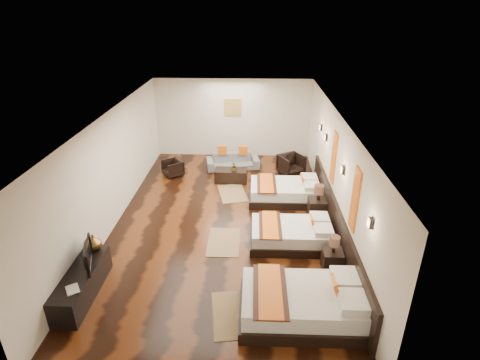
{
  "coord_description": "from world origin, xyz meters",
  "views": [
    {
      "loc": [
        0.74,
        -8.49,
        5.17
      ],
      "look_at": [
        0.42,
        0.19,
        1.1
      ],
      "focal_mm": 28.5,
      "sensor_mm": 36.0,
      "label": 1
    }
  ],
  "objects_px": {
    "bed_mid": "(293,234)",
    "armchair_right": "(291,165)",
    "armchair_left": "(173,168)",
    "tv": "(84,255)",
    "bed_far": "(286,191)",
    "nightstand_a": "(332,258)",
    "table_plant": "(235,166)",
    "bed_near": "(304,303)",
    "coffee_table": "(231,175)",
    "sofa": "(233,161)",
    "nightstand_b": "(317,206)",
    "figurine": "(93,242)",
    "tv_console": "(82,283)",
    "book": "(66,292)"
  },
  "relations": [
    {
      "from": "armchair_right",
      "to": "coffee_table",
      "type": "height_order",
      "value": "armchair_right"
    },
    {
      "from": "nightstand_a",
      "to": "table_plant",
      "type": "height_order",
      "value": "nightstand_a"
    },
    {
      "from": "armchair_left",
      "to": "tv",
      "type": "bearing_deg",
      "value": -42.94
    },
    {
      "from": "tv",
      "to": "nightstand_a",
      "type": "bearing_deg",
      "value": -99.66
    },
    {
      "from": "coffee_table",
      "to": "nightstand_a",
      "type": "bearing_deg",
      "value": -61.05
    },
    {
      "from": "armchair_left",
      "to": "figurine",
      "type": "bearing_deg",
      "value": -44.19
    },
    {
      "from": "bed_near",
      "to": "nightstand_b",
      "type": "xyz_separation_m",
      "value": [
        0.75,
        3.52,
        0.04
      ]
    },
    {
      "from": "coffee_table",
      "to": "table_plant",
      "type": "relative_size",
      "value": 3.42
    },
    {
      "from": "sofa",
      "to": "armchair_right",
      "type": "bearing_deg",
      "value": -22.23
    },
    {
      "from": "book",
      "to": "armchair_left",
      "type": "relative_size",
      "value": 0.48
    },
    {
      "from": "bed_mid",
      "to": "tv",
      "type": "distance_m",
      "value": 4.51
    },
    {
      "from": "nightstand_b",
      "to": "bed_mid",
      "type": "bearing_deg",
      "value": -121.61
    },
    {
      "from": "book",
      "to": "coffee_table",
      "type": "xyz_separation_m",
      "value": [
        2.55,
        5.83,
        -0.36
      ]
    },
    {
      "from": "armchair_left",
      "to": "coffee_table",
      "type": "xyz_separation_m",
      "value": [
        1.92,
        -0.37,
        -0.07
      ]
    },
    {
      "from": "bed_far",
      "to": "nightstand_a",
      "type": "distance_m",
      "value": 3.22
    },
    {
      "from": "tv_console",
      "to": "sofa",
      "type": "height_order",
      "value": "tv_console"
    },
    {
      "from": "armchair_right",
      "to": "table_plant",
      "type": "bearing_deg",
      "value": 169.89
    },
    {
      "from": "bed_mid",
      "to": "coffee_table",
      "type": "height_order",
      "value": "bed_mid"
    },
    {
      "from": "book",
      "to": "armchair_left",
      "type": "bearing_deg",
      "value": 84.2
    },
    {
      "from": "bed_mid",
      "to": "nightstand_a",
      "type": "height_order",
      "value": "nightstand_a"
    },
    {
      "from": "bed_near",
      "to": "armchair_right",
      "type": "relative_size",
      "value": 3.08
    },
    {
      "from": "sofa",
      "to": "bed_near",
      "type": "bearing_deg",
      "value": -86.47
    },
    {
      "from": "bed_mid",
      "to": "bed_near",
      "type": "bearing_deg",
      "value": -89.9
    },
    {
      "from": "bed_far",
      "to": "tv_console",
      "type": "bearing_deg",
      "value": -135.76
    },
    {
      "from": "bed_mid",
      "to": "armchair_right",
      "type": "height_order",
      "value": "bed_mid"
    },
    {
      "from": "sofa",
      "to": "bed_mid",
      "type": "bearing_deg",
      "value": -79.88
    },
    {
      "from": "nightstand_b",
      "to": "sofa",
      "type": "relative_size",
      "value": 0.54
    },
    {
      "from": "nightstand_b",
      "to": "tv_console",
      "type": "distance_m",
      "value": 5.85
    },
    {
      "from": "armchair_right",
      "to": "table_plant",
      "type": "height_order",
      "value": "table_plant"
    },
    {
      "from": "sofa",
      "to": "table_plant",
      "type": "relative_size",
      "value": 6.01
    },
    {
      "from": "bed_near",
      "to": "nightstand_a",
      "type": "bearing_deg",
      "value": 61.28
    },
    {
      "from": "nightstand_a",
      "to": "coffee_table",
      "type": "relative_size",
      "value": 0.82
    },
    {
      "from": "nightstand_b",
      "to": "coffee_table",
      "type": "distance_m",
      "value": 3.22
    },
    {
      "from": "bed_mid",
      "to": "armchair_left",
      "type": "xyz_separation_m",
      "value": [
        -3.56,
        3.75,
        0.01
      ]
    },
    {
      "from": "bed_near",
      "to": "coffee_table",
      "type": "height_order",
      "value": "bed_near"
    },
    {
      "from": "armchair_left",
      "to": "armchair_right",
      "type": "distance_m",
      "value": 3.88
    },
    {
      "from": "bed_near",
      "to": "coffee_table",
      "type": "xyz_separation_m",
      "value": [
        -1.64,
        5.68,
        -0.1
      ]
    },
    {
      "from": "tv",
      "to": "table_plant",
      "type": "xyz_separation_m",
      "value": [
        2.62,
        5.04,
        -0.24
      ]
    },
    {
      "from": "figurine",
      "to": "table_plant",
      "type": "bearing_deg",
      "value": 59.25
    },
    {
      "from": "tv_console",
      "to": "book",
      "type": "xyz_separation_m",
      "value": [
        0.0,
        -0.56,
        0.29
      ]
    },
    {
      "from": "tv",
      "to": "armchair_left",
      "type": "height_order",
      "value": "tv"
    },
    {
      "from": "bed_mid",
      "to": "armchair_right",
      "type": "xyz_separation_m",
      "value": [
        0.31,
        4.01,
        0.08
      ]
    },
    {
      "from": "armchair_left",
      "to": "table_plant",
      "type": "xyz_separation_m",
      "value": [
        2.04,
        -0.41,
        0.28
      ]
    },
    {
      "from": "table_plant",
      "to": "bed_near",
      "type": "bearing_deg",
      "value": -74.84
    },
    {
      "from": "coffee_table",
      "to": "figurine",
      "type": "bearing_deg",
      "value": -119.41
    },
    {
      "from": "bed_near",
      "to": "sofa",
      "type": "bearing_deg",
      "value": 103.72
    },
    {
      "from": "bed_near",
      "to": "nightstand_a",
      "type": "height_order",
      "value": "bed_near"
    },
    {
      "from": "tv",
      "to": "armchair_right",
      "type": "relative_size",
      "value": 1.13
    },
    {
      "from": "armchair_left",
      "to": "coffee_table",
      "type": "distance_m",
      "value": 1.96
    },
    {
      "from": "table_plant",
      "to": "sofa",
      "type": "bearing_deg",
      "value": 96.03
    }
  ]
}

